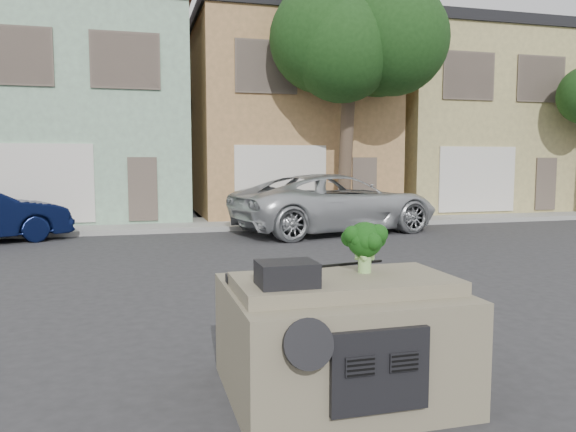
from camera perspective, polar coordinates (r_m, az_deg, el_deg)
name	(u,v)px	position (r m, az deg, el deg)	size (l,w,h in m)	color
ground_plane	(265,310)	(8.21, -2.34, -9.49)	(120.00, 120.00, 0.00)	#303033
sidewalk	(193,225)	(18.43, -9.65, -0.86)	(40.00, 3.00, 0.15)	gray
townhouse_mint	(85,116)	(22.35, -19.94, 9.51)	(7.20, 8.20, 7.55)	#89B092
townhouse_tan	(281,120)	(23.02, -0.71, 9.73)	(7.20, 8.20, 7.55)	#A77C4C
townhouse_beige	(446,123)	(25.93, 15.76, 9.06)	(7.20, 8.20, 7.55)	tan
silver_pickup	(336,232)	(16.92, 4.90, -1.64)	(2.90, 6.29, 1.75)	silver
tree_near	(346,96)	(18.90, 5.96, 12.03)	(4.40, 4.00, 8.50)	#183A14
car_dashboard	(338,334)	(5.29, 5.07, -11.82)	(2.00, 1.80, 1.12)	#746B55
instrument_hump	(287,274)	(4.63, -0.13, -5.89)	(0.48, 0.38, 0.20)	black
wiper_arm	(352,264)	(5.59, 6.47, -4.83)	(0.70, 0.03, 0.02)	black
broccoli	(365,247)	(5.18, 7.81, -3.12)	(0.39, 0.39, 0.48)	#10370D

